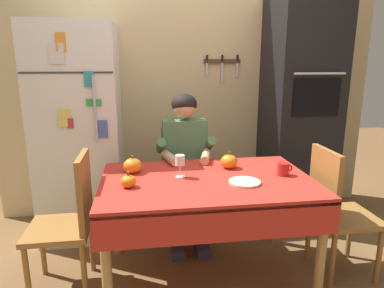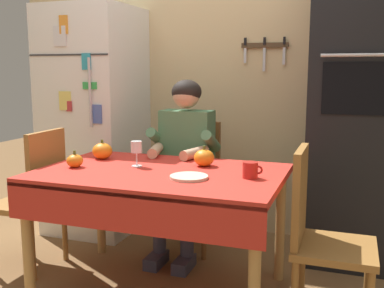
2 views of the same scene
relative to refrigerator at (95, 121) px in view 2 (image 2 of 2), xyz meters
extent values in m
cube|color=#D1B784|center=(1.00, 0.39, 0.40)|extent=(3.70, 0.10, 2.60)
cube|color=#4C3823|center=(1.31, 0.33, 0.60)|extent=(0.36, 0.02, 0.04)
cube|color=silver|center=(1.16, 0.32, 0.52)|extent=(0.02, 0.01, 0.11)
cube|color=black|center=(1.16, 0.32, 0.63)|extent=(0.02, 0.01, 0.06)
cube|color=silver|center=(1.31, 0.32, 0.49)|extent=(0.02, 0.01, 0.18)
cube|color=black|center=(1.31, 0.32, 0.63)|extent=(0.02, 0.01, 0.06)
cube|color=silver|center=(1.46, 0.32, 0.51)|extent=(0.02, 0.01, 0.13)
cube|color=black|center=(1.46, 0.32, 0.63)|extent=(0.02, 0.01, 0.06)
cube|color=white|center=(0.00, 0.00, 0.00)|extent=(0.68, 0.68, 1.80)
cylinder|color=silver|center=(0.19, -0.36, 0.25)|extent=(0.02, 0.02, 0.50)
cube|color=#333335|center=(0.00, -0.34, 0.52)|extent=(0.67, 0.01, 0.01)
cube|color=teal|center=(0.16, -0.35, 0.47)|extent=(0.07, 0.01, 0.12)
cube|color=#E5D666|center=(-0.04, -0.35, 0.19)|extent=(0.10, 0.02, 0.14)
cube|color=green|center=(0.18, -0.35, 0.30)|extent=(0.11, 0.01, 0.05)
cube|color=silver|center=(-0.06, -0.35, 0.65)|extent=(0.11, 0.01, 0.15)
cube|color=#B73338|center=(-0.01, -0.35, 0.15)|extent=(0.05, 0.01, 0.08)
cube|color=#4C66B7|center=(0.23, -0.35, 0.09)|extent=(0.07, 0.01, 0.14)
cube|color=orange|center=(-0.02, -0.35, 0.73)|extent=(0.07, 0.01, 0.13)
cube|color=black|center=(2.00, 0.04, 0.15)|extent=(0.60, 0.60, 2.10)
cube|color=black|center=(2.00, -0.26, 0.30)|extent=(0.42, 0.01, 0.32)
cylinder|color=silver|center=(2.00, -0.29, 0.50)|extent=(0.45, 0.02, 0.02)
cylinder|color=tan|center=(0.31, -1.25, -0.55)|extent=(0.06, 0.06, 0.70)
cylinder|color=tan|center=(0.31, -0.47, -0.55)|extent=(0.06, 0.06, 0.70)
cylinder|color=tan|center=(1.59, -1.25, -0.55)|extent=(0.06, 0.06, 0.70)
cylinder|color=tan|center=(1.59, -0.47, -0.55)|extent=(0.06, 0.06, 0.70)
cube|color=red|center=(0.95, -0.86, -0.18)|extent=(1.40, 0.90, 0.04)
cube|color=red|center=(0.95, -1.30, -0.28)|extent=(1.40, 0.01, 0.20)
cube|color=brown|center=(0.88, -0.17, -0.47)|extent=(0.40, 0.40, 0.04)
cube|color=brown|center=(0.88, 0.01, -0.21)|extent=(0.36, 0.04, 0.48)
cylinder|color=brown|center=(0.71, -0.34, -0.69)|extent=(0.04, 0.04, 0.41)
cylinder|color=brown|center=(0.71, 0.00, -0.69)|extent=(0.04, 0.04, 0.41)
cylinder|color=brown|center=(1.05, -0.34, -0.69)|extent=(0.04, 0.04, 0.41)
cylinder|color=brown|center=(1.05, 0.00, -0.69)|extent=(0.04, 0.04, 0.41)
cube|color=#38384C|center=(0.78, -0.55, -0.86)|extent=(0.10, 0.22, 0.08)
cube|color=#38384C|center=(0.98, -0.55, -0.86)|extent=(0.10, 0.22, 0.08)
cylinder|color=#38384C|center=(0.78, -0.49, -0.67)|extent=(0.09, 0.09, 0.38)
cylinder|color=#38384C|center=(0.98, -0.49, -0.67)|extent=(0.09, 0.09, 0.38)
cube|color=#38384C|center=(0.79, -0.33, -0.40)|extent=(0.12, 0.40, 0.11)
cube|color=#38384C|center=(0.97, -0.33, -0.40)|extent=(0.12, 0.40, 0.11)
cube|color=#4C7F56|center=(0.88, -0.21, -0.11)|extent=(0.36, 0.20, 0.48)
cylinder|color=#4C7F56|center=(0.68, -0.28, -0.07)|extent=(0.07, 0.26, 0.18)
cylinder|color=#4C7F56|center=(1.08, -0.28, -0.07)|extent=(0.07, 0.26, 0.18)
cylinder|color=#D8A884|center=(0.74, -0.45, -0.13)|extent=(0.13, 0.27, 0.07)
cylinder|color=#D8A884|center=(1.02, -0.45, -0.13)|extent=(0.13, 0.27, 0.07)
sphere|color=#D8A884|center=(0.88, -0.23, 0.24)|extent=(0.19, 0.19, 0.19)
ellipsoid|color=black|center=(0.88, -0.22, 0.26)|extent=(0.21, 0.21, 0.17)
cube|color=#9E6B33|center=(1.93, -0.94, -0.47)|extent=(0.40, 0.40, 0.04)
cube|color=#9E6B33|center=(1.75, -0.94, -0.21)|extent=(0.04, 0.36, 0.48)
cylinder|color=#9E6B33|center=(2.10, -0.77, -0.69)|extent=(0.04, 0.04, 0.41)
cylinder|color=#9E6B33|center=(1.76, -0.77, -0.69)|extent=(0.04, 0.04, 0.41)
cube|color=#9E6B33|center=(-0.03, -0.84, -0.47)|extent=(0.40, 0.40, 0.04)
cube|color=#9E6B33|center=(0.15, -0.84, -0.21)|extent=(0.04, 0.36, 0.48)
cylinder|color=#9E6B33|center=(-0.20, -0.67, -0.69)|extent=(0.04, 0.04, 0.41)
cylinder|color=#9E6B33|center=(0.14, -0.67, -0.69)|extent=(0.04, 0.04, 0.41)
cylinder|color=#9E6B33|center=(0.14, -1.01, -0.69)|extent=(0.04, 0.04, 0.41)
cylinder|color=#B2231E|center=(1.48, -0.87, -0.12)|extent=(0.08, 0.08, 0.09)
torus|color=#B2231E|center=(1.52, -0.87, -0.11)|extent=(0.05, 0.01, 0.05)
cylinder|color=white|center=(0.78, -0.81, -0.16)|extent=(0.06, 0.06, 0.01)
cylinder|color=white|center=(0.78, -0.81, -0.11)|extent=(0.01, 0.01, 0.08)
cylinder|color=white|center=(0.78, -0.81, -0.04)|extent=(0.07, 0.07, 0.07)
ellipsoid|color=orange|center=(0.44, -0.95, -0.12)|extent=(0.10, 0.10, 0.08)
cylinder|color=#4C6023|center=(0.44, -0.95, -0.07)|extent=(0.02, 0.02, 0.02)
ellipsoid|color=orange|center=(1.15, -0.66, -0.11)|extent=(0.12, 0.12, 0.10)
cylinder|color=#4C6023|center=(1.15, -0.66, -0.05)|extent=(0.02, 0.02, 0.02)
ellipsoid|color=orange|center=(0.46, -0.67, -0.11)|extent=(0.13, 0.13, 0.10)
cylinder|color=#4C6023|center=(0.46, -0.67, -0.04)|extent=(0.02, 0.02, 0.02)
cylinder|color=beige|center=(1.17, -0.99, -0.15)|extent=(0.21, 0.21, 0.02)
camera|label=1|loc=(0.54, -2.99, 0.61)|focal=32.03mm
camera|label=2|loc=(1.98, -3.22, 0.42)|focal=42.65mm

